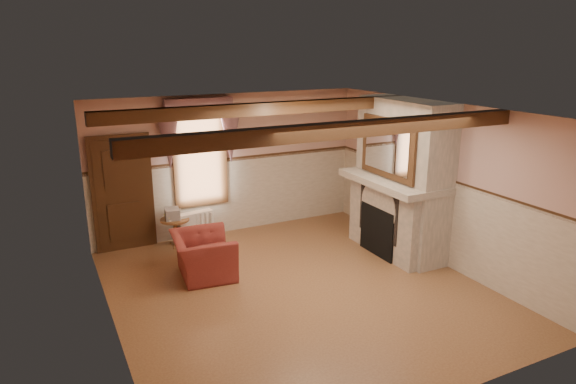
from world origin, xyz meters
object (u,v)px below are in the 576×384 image
radiator (196,227)px  bowl (395,176)px  side_table (176,232)px  oil_lamp (374,163)px  armchair (203,255)px  mantel_clock (375,165)px

radiator → bowl: size_ratio=2.20×
side_table → radiator: 0.41m
bowl → oil_lamp: bearing=90.0°
armchair → oil_lamp: oil_lamp is taller
armchair → side_table: 1.48m
side_table → radiator: bearing=8.1°
armchair → side_table: (-0.08, 1.47, -0.08)m
armchair → bowl: bowl is taller
side_table → mantel_clock: 3.98m
bowl → oil_lamp: size_ratio=1.14×
side_table → mantel_clock: size_ratio=2.29×
bowl → oil_lamp: (0.00, 0.64, 0.10)m
mantel_clock → radiator: bearing=154.0°
armchair → mantel_clock: (3.41, 0.03, 1.17)m
side_table → armchair: bearing=-86.9°
side_table → radiator: radiator is taller
side_table → radiator: (0.41, 0.06, 0.02)m
armchair → bowl: (3.41, -0.59, 1.10)m
armchair → radiator: size_ratio=1.56×
radiator → bowl: (3.08, -2.12, 1.16)m
bowl → armchair: bearing=170.2°
radiator → oil_lamp: oil_lamp is taller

